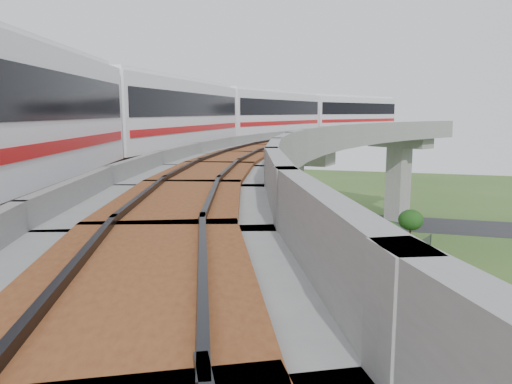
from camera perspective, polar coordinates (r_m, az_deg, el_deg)
ground at (r=31.13m, az=-2.71°, el=-14.20°), size 160.00×160.00×0.00m
dirt_lot at (r=28.22m, az=25.17°, el=-17.62°), size 18.00×26.00×0.04m
asphalt_road at (r=59.06m, az=6.85°, el=-2.99°), size 60.00×8.00×0.03m
viaduct at (r=27.76m, az=4.67°, el=2.34°), size 19.58×73.98×11.40m
metro_train at (r=31.87m, az=0.04°, el=9.10°), size 12.32×61.22×3.64m
fence at (r=29.37m, az=16.20°, el=-14.45°), size 3.87×38.73×1.50m
tree_0 at (r=49.59m, az=17.27°, el=-3.07°), size 2.33×2.33×3.21m
tree_1 at (r=44.57m, az=14.59°, el=-4.99°), size 2.18×2.18×2.62m
tree_2 at (r=41.06m, az=14.48°, el=-4.97°), size 3.11×3.11×3.86m
tree_3 at (r=34.90m, az=10.27°, el=-7.66°), size 1.87×1.87×3.14m
tree_4 at (r=27.78m, az=10.63°, el=-12.63°), size 3.16×3.16×3.44m
tree_5 at (r=22.48m, az=9.93°, el=-16.80°), size 2.81×2.81×3.73m
car_dark at (r=36.87m, az=26.86°, el=-10.51°), size 3.65×1.75×1.02m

